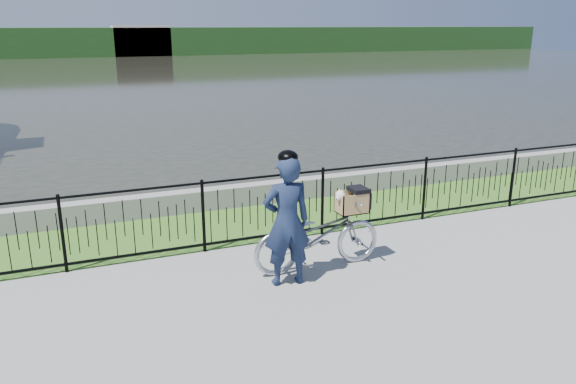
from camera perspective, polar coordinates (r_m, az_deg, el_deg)
name	(u,v)px	position (r m, az deg, el deg)	size (l,w,h in m)	color
ground	(305,283)	(7.72, 1.79, -9.24)	(120.00, 120.00, 0.00)	gray
grass_strip	(247,223)	(9.97, -4.22, -3.12)	(60.00, 2.00, 0.01)	#3A6620
water	(105,77)	(39.59, -18.12, 11.01)	(120.00, 120.00, 0.00)	#292920
quay_wall	(230,197)	(10.81, -5.87, -0.47)	(60.00, 0.30, 0.40)	gray
fence	(265,209)	(8.88, -2.32, -1.69)	(14.00, 0.06, 1.15)	black
far_treeline	(83,42)	(66.43, -20.13, 14.11)	(120.00, 6.00, 3.00)	#1E431A
far_building_right	(141,41)	(65.47, -14.67, 14.63)	(6.00, 3.00, 3.20)	#B4A390
bicycle_rig	(318,234)	(7.99, 3.12, -4.31)	(1.92, 0.67, 1.16)	#A3A8AF
cyclist	(287,220)	(7.38, -0.13, -2.85)	(0.68, 0.47, 1.83)	#16213D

